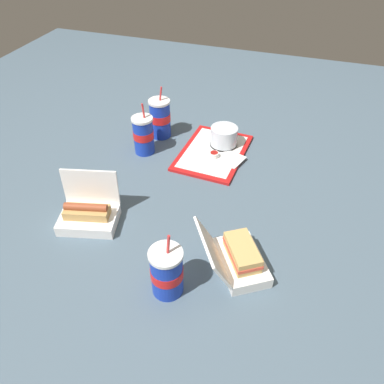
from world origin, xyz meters
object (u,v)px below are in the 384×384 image
(ketchup_cup, at_px, (214,155))
(clamshell_sandwich_front, at_px, (238,258))
(soda_cup_back, at_px, (143,135))
(cake_container, at_px, (224,137))
(food_tray, at_px, (213,152))
(plastic_fork, at_px, (198,150))
(clamshell_hotdog_back, at_px, (89,214))
(soda_cup_right, at_px, (167,272))
(soda_cup_left, at_px, (160,118))

(ketchup_cup, relative_size, clamshell_sandwich_front, 0.15)
(ketchup_cup, bearing_deg, soda_cup_back, 96.68)
(cake_container, bearing_deg, food_tray, 155.52)
(cake_container, relative_size, plastic_fork, 1.09)
(clamshell_hotdog_back, height_order, soda_cup_back, soda_cup_back)
(cake_container, xyz_separation_m, ketchup_cup, (-0.11, 0.01, -0.03))
(food_tray, distance_m, cake_container, 0.08)
(plastic_fork, bearing_deg, soda_cup_right, 167.99)
(cake_container, xyz_separation_m, clamshell_hotdog_back, (-0.60, 0.32, -0.01))
(clamshell_sandwich_front, bearing_deg, soda_cup_back, 47.33)
(ketchup_cup, bearing_deg, plastic_fork, 69.41)
(food_tray, bearing_deg, clamshell_sandwich_front, -156.88)
(cake_container, relative_size, clamshell_hotdog_back, 0.54)
(food_tray, distance_m, ketchup_cup, 0.05)
(soda_cup_right, bearing_deg, clamshell_hotdog_back, 64.33)
(plastic_fork, height_order, clamshell_sandwich_front, clamshell_sandwich_front)
(cake_container, bearing_deg, plastic_fork, 129.43)
(clamshell_hotdog_back, bearing_deg, food_tray, -28.43)
(clamshell_hotdog_back, relative_size, soda_cup_right, 1.01)
(food_tray, xyz_separation_m, ketchup_cup, (-0.04, -0.02, 0.02))
(ketchup_cup, bearing_deg, cake_container, -6.80)
(cake_container, height_order, soda_cup_right, soda_cup_right)
(cake_container, height_order, plastic_fork, cake_container)
(clamshell_sandwich_front, bearing_deg, food_tray, 23.12)
(soda_cup_right, relative_size, soda_cup_back, 0.98)
(soda_cup_left, height_order, soda_cup_back, soda_cup_left)
(ketchup_cup, xyz_separation_m, clamshell_sandwich_front, (-0.52, -0.22, 0.02))
(clamshell_hotdog_back, height_order, clamshell_sandwich_front, clamshell_hotdog_back)
(food_tray, relative_size, clamshell_sandwich_front, 1.42)
(soda_cup_left, bearing_deg, plastic_fork, -111.14)
(cake_container, bearing_deg, soda_cup_left, 89.48)
(soda_cup_left, bearing_deg, cake_container, -90.52)
(cake_container, distance_m, plastic_fork, 0.13)
(soda_cup_right, bearing_deg, clamshell_sandwich_front, -50.41)
(plastic_fork, relative_size, soda_cup_right, 0.50)
(cake_container, distance_m, clamshell_hotdog_back, 0.68)
(food_tray, distance_m, clamshell_sandwich_front, 0.61)
(clamshell_hotdog_back, xyz_separation_m, soda_cup_left, (0.60, -0.02, 0.05))
(food_tray, relative_size, soda_cup_right, 1.73)
(plastic_fork, relative_size, soda_cup_left, 0.46)
(clamshell_hotdog_back, xyz_separation_m, clamshell_sandwich_front, (-0.03, -0.53, 0.00))
(food_tray, height_order, soda_cup_right, soda_cup_right)
(clamshell_hotdog_back, bearing_deg, soda_cup_left, -2.03)
(food_tray, height_order, cake_container, cake_container)
(food_tray, distance_m, clamshell_hotdog_back, 0.61)
(clamshell_sandwich_front, relative_size, soda_cup_right, 1.21)
(soda_cup_left, bearing_deg, food_tray, -103.99)
(soda_cup_right, bearing_deg, food_tray, 5.37)
(food_tray, bearing_deg, soda_cup_right, -174.63)
(cake_container, distance_m, soda_cup_back, 0.35)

